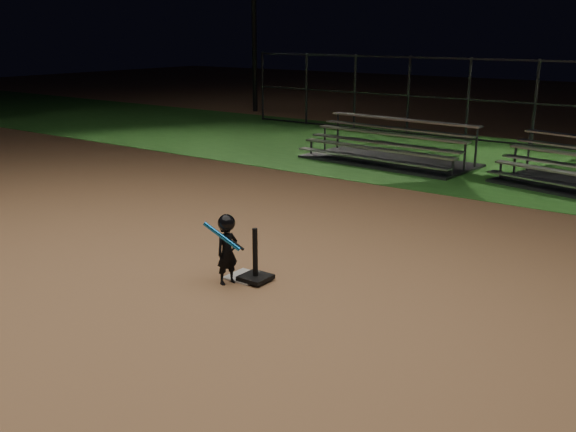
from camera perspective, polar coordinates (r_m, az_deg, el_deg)
The scene contains 7 objects.
ground at distance 9.01m, azimuth -3.78°, elevation -5.39°, with size 80.00×80.00×0.00m, color #A6754B.
grass_strip at distance 17.59m, azimuth 17.70°, elevation 4.47°, with size 60.00×8.00×0.01m, color #255D1E.
home_plate at distance 9.01m, azimuth -3.78°, elevation -5.32°, with size 0.45×0.45×0.02m, color beige.
batting_tee at distance 8.82m, azimuth -2.87°, elevation -4.80°, with size 0.38×0.38×0.72m.
child_batter at distance 8.66m, azimuth -5.36°, elevation -2.72°, with size 0.49×0.46×0.96m.
bleacher_left at distance 16.97m, azimuth 8.76°, elevation 5.38°, with size 4.48×2.43×1.06m.
backstop_fence at distance 20.25m, azimuth 20.82°, elevation 9.18°, with size 20.08×0.08×2.50m.
Camera 1 is at (5.44, -6.40, 3.27)m, focal length 40.64 mm.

